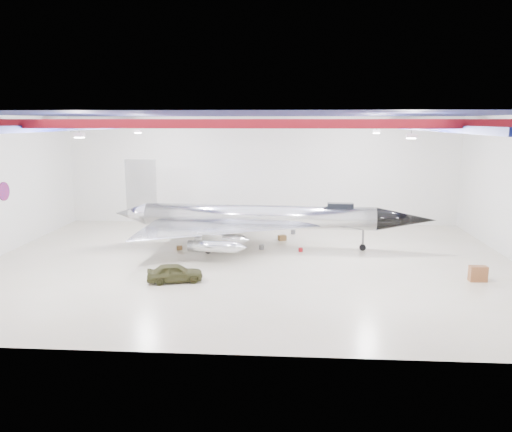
{
  "coord_description": "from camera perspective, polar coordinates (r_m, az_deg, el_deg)",
  "views": [
    {
      "loc": [
        2.89,
        -36.15,
        10.56
      ],
      "look_at": [
        0.33,
        2.0,
        3.25
      ],
      "focal_mm": 35.0,
      "sensor_mm": 36.0,
      "label": 1
    }
  ],
  "objects": [
    {
      "name": "ceiling",
      "position": [
        36.27,
        -0.74,
        11.53
      ],
      "size": [
        40.0,
        40.0,
        0.0
      ],
      "primitive_type": "plane",
      "rotation": [
        3.14,
        0.0,
        0.0
      ],
      "color": "#0A0F38",
      "rests_on": "wall_back"
    },
    {
      "name": "ceiling_structure",
      "position": [
        36.26,
        -0.74,
        10.46
      ],
      "size": [
        39.5,
        29.5,
        1.08
      ],
      "color": "maroon",
      "rests_on": "ceiling"
    },
    {
      "name": "spares_box",
      "position": [
        47.42,
        4.26,
        -1.82
      ],
      "size": [
        0.55,
        0.55,
        0.39
      ],
      "primitive_type": "cylinder",
      "rotation": [
        0.0,
        0.0,
        -0.3
      ],
      "color": "#59595B",
      "rests_on": "floor"
    },
    {
      "name": "oil_barrel",
      "position": [
        42.31,
        -4.23,
        -3.37
      ],
      "size": [
        0.64,
        0.55,
        0.4
      ],
      "primitive_type": "cube",
      "rotation": [
        0.0,
        0.0,
        -0.16
      ],
      "color": "olive",
      "rests_on": "floor"
    },
    {
      "name": "toolbox_red",
      "position": [
        47.21,
        -4.73,
        -1.96
      ],
      "size": [
        0.49,
        0.45,
        0.28
      ],
      "primitive_type": "cube",
      "rotation": [
        0.0,
        0.0,
        -0.39
      ],
      "color": "maroon",
      "rests_on": "floor"
    },
    {
      "name": "parts_bin",
      "position": [
        44.83,
        3.01,
        -2.5
      ],
      "size": [
        0.83,
        0.75,
        0.47
      ],
      "primitive_type": "cube",
      "rotation": [
        0.0,
        0.0,
        0.38
      ],
      "color": "olive",
      "rests_on": "floor"
    },
    {
      "name": "crate_small",
      "position": [
        44.57,
        -6.08,
        -2.76
      ],
      "size": [
        0.41,
        0.34,
        0.27
      ],
      "primitive_type": "cube",
      "rotation": [
        0.0,
        0.0,
        0.08
      ],
      "color": "#59595B",
      "rests_on": "floor"
    },
    {
      "name": "engine_drum",
      "position": [
        41.7,
        0.63,
        -3.57
      ],
      "size": [
        0.48,
        0.48,
        0.38
      ],
      "primitive_type": "cylinder",
      "rotation": [
        0.0,
        0.0,
        -0.14
      ],
      "color": "#59595B",
      "rests_on": "floor"
    },
    {
      "name": "jeep",
      "position": [
        33.79,
        -9.26,
        -6.41
      ],
      "size": [
        3.92,
        2.33,
        1.25
      ],
      "primitive_type": "imported",
      "rotation": [
        0.0,
        0.0,
        1.82
      ],
      "color": "#3B3B1D",
      "rests_on": "floor"
    },
    {
      "name": "wall_back",
      "position": [
        51.48,
        0.61,
        5.19
      ],
      "size": [
        40.0,
        0.0,
        40.0
      ],
      "primitive_type": "plane",
      "rotation": [
        1.57,
        0.0,
        0.0
      ],
      "color": "silver",
      "rests_on": "floor"
    },
    {
      "name": "wall_roundel",
      "position": [
        44.8,
        -26.86,
        2.53
      ],
      "size": [
        0.1,
        1.5,
        1.5
      ],
      "primitive_type": "cylinder",
      "rotation": [
        0.0,
        1.57,
        0.0
      ],
      "color": "#B21414",
      "rests_on": "wall_left"
    },
    {
      "name": "jet_aircraft",
      "position": [
        41.78,
        0.24,
        -0.42
      ],
      "size": [
        26.98,
        16.13,
        7.35
      ],
      "rotation": [
        0.0,
        0.0,
        -0.05
      ],
      "color": "silver",
      "rests_on": "floor"
    },
    {
      "name": "floor",
      "position": [
        37.77,
        -0.7,
        -5.41
      ],
      "size": [
        40.0,
        40.0,
        0.0
      ],
      "primitive_type": "plane",
      "color": "beige",
      "rests_on": "ground"
    },
    {
      "name": "desk",
      "position": [
        36.62,
        24.03,
        -6.04
      ],
      "size": [
        1.16,
        0.61,
        1.05
      ],
      "primitive_type": "cube",
      "rotation": [
        0.0,
        0.0,
        0.03
      ],
      "color": "brown",
      "rests_on": "floor"
    },
    {
      "name": "crate_ply",
      "position": [
        42.08,
        -8.74,
        -3.61
      ],
      "size": [
        0.52,
        0.45,
        0.32
      ],
      "primitive_type": "cube",
      "rotation": [
        0.0,
        0.0,
        0.2
      ],
      "color": "olive",
      "rests_on": "floor"
    },
    {
      "name": "tool_chest",
      "position": [
        41.15,
        5.12,
        -3.85
      ],
      "size": [
        0.45,
        0.45,
        0.32
      ],
      "primitive_type": "cylinder",
      "rotation": [
        0.0,
        0.0,
        0.31
      ],
      "color": "maroon",
      "rests_on": "floor"
    }
  ]
}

